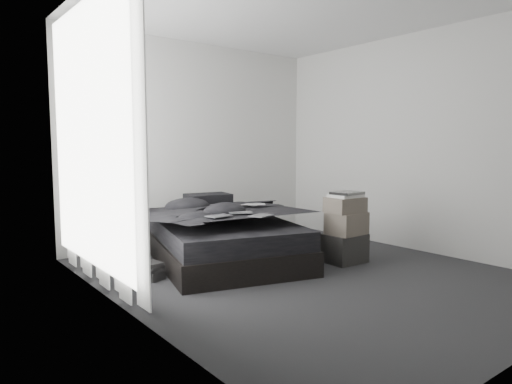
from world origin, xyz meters
TOP-DOWN VIEW (x-y plane):
  - floor at (0.00, 0.00)m, footprint 3.60×4.20m
  - ceiling at (0.00, 0.00)m, footprint 3.60×4.20m
  - wall_back at (0.00, 2.10)m, footprint 3.60×0.01m
  - wall_left at (-1.80, 0.00)m, footprint 0.01×4.20m
  - wall_right at (1.80, 0.00)m, footprint 0.01×4.20m
  - window_left at (-1.78, 0.90)m, footprint 0.02×2.00m
  - curtain_left at (-1.73, 0.90)m, footprint 0.06×2.12m
  - bed at (-0.38, 0.85)m, footprint 1.81×2.13m
  - mattress at (-0.38, 0.85)m, footprint 1.75×2.06m
  - duvet at (-0.39, 0.81)m, footprint 1.71×1.86m
  - pillow_lower at (-0.24, 1.55)m, footprint 0.63×0.50m
  - pillow_upper at (-0.18, 1.52)m, footprint 0.56×0.43m
  - laptop at (-0.05, 0.81)m, footprint 0.35×0.32m
  - comic_a at (-0.72, 0.44)m, footprint 0.25×0.18m
  - comic_b at (-0.43, 0.50)m, footprint 0.27×0.24m
  - comic_c at (-0.39, 0.21)m, footprint 0.27×0.22m
  - side_stand at (-1.23, 1.48)m, footprint 0.48×0.48m
  - papers at (-1.22, 1.47)m, footprint 0.36×0.31m
  - floor_books at (-1.29, 0.76)m, footprint 0.20×0.25m
  - box_lower at (0.66, 0.07)m, footprint 0.43×0.34m
  - box_mid at (0.67, 0.06)m, footprint 0.40×0.32m
  - box_upper at (0.65, 0.07)m, footprint 0.40×0.33m
  - art_book_white at (0.66, 0.07)m, footprint 0.33×0.27m
  - art_book_snake at (0.67, 0.06)m, footprint 0.33×0.27m

SIDE VIEW (x-z plane):
  - floor at x=0.00m, z-range -0.01..0.01m
  - floor_books at x=-1.29m, z-range 0.00..0.16m
  - bed at x=-0.38m, z-range 0.00..0.25m
  - box_lower at x=0.66m, z-range 0.00..0.31m
  - mattress at x=-0.38m, z-range 0.25..0.44m
  - side_stand at x=-1.23m, z-range 0.00..0.79m
  - box_mid at x=0.67m, z-range 0.31..0.55m
  - pillow_lower at x=-0.24m, z-range 0.44..0.57m
  - duvet at x=-0.39m, z-range 0.44..0.66m
  - pillow_upper at x=-0.18m, z-range 0.57..0.68m
  - box_upper at x=0.65m, z-range 0.55..0.71m
  - comic_a at x=-0.72m, z-range 0.66..0.66m
  - comic_b at x=-0.43m, z-range 0.66..0.67m
  - laptop at x=-0.05m, z-range 0.66..0.68m
  - comic_c at x=-0.39m, z-range 0.67..0.67m
  - art_book_white at x=0.66m, z-range 0.71..0.74m
  - art_book_snake at x=0.67m, z-range 0.74..0.77m
  - papers at x=-1.22m, z-range 0.79..0.81m
  - curtain_left at x=-1.73m, z-range 0.04..2.52m
  - wall_back at x=0.00m, z-range 0.00..2.60m
  - wall_left at x=-1.80m, z-range 0.00..2.60m
  - wall_right at x=1.80m, z-range 0.00..2.60m
  - window_left at x=-1.78m, z-range 0.20..2.50m
  - ceiling at x=0.00m, z-range 2.60..2.60m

